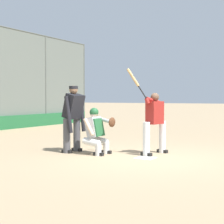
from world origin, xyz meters
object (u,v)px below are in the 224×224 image
Objects in this scene: batter_at_plate at (154,121)px; umpire_home at (73,116)px; catcher_behind_plate at (97,130)px; spare_bat_near_backstop at (84,129)px.

umpire_home is (0.69, -1.96, 0.09)m from batter_at_plate.
catcher_behind_plate is at bearing 94.78° from umpire_home.
batter_at_plate is 2.08m from umpire_home.
catcher_behind_plate is 7.11m from spare_bat_near_backstop.
umpire_home reaches higher than catcher_behind_plate.
batter_at_plate reaches higher than spare_bat_near_backstop.
spare_bat_near_backstop is at bearing -120.41° from batter_at_plate.
umpire_home is 6.75m from spare_bat_near_backstop.
catcher_behind_plate is 0.67× the size of umpire_home.
umpire_home is at bearing -58.14° from batter_at_plate.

